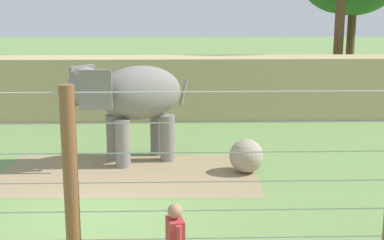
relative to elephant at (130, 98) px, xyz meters
name	(u,v)px	position (x,y,z in m)	size (l,w,h in m)	color
ground_plane	(93,218)	(-0.49, -4.18, -1.86)	(120.00, 120.00, 0.00)	#6B8E4C
dirt_patch	(129,174)	(0.02, -1.18, -1.86)	(6.83, 3.66, 0.01)	#937F5B
embankment_wall	(130,88)	(-0.49, 6.11, -0.66)	(36.00, 1.80, 2.39)	tan
elephant	(130,98)	(0.00, 0.00, 0.00)	(3.50, 2.48, 2.81)	gray
enrichment_ball	(246,156)	(3.17, -1.11, -1.40)	(0.92, 0.92, 0.92)	gray
cable_fence	(69,181)	(-0.48, -6.54, -0.24)	(11.85, 0.25, 3.23)	brown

